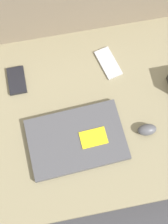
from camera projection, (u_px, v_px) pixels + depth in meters
name	position (u px, v px, depth m)	size (l,w,h in m)	color
ground_plane	(84.00, 126.00, 1.25)	(8.00, 8.00, 0.00)	#38383D
couch_seat	(84.00, 120.00, 1.18)	(1.10, 0.68, 0.15)	#847A5B
laptop	(77.00, 140.00, 1.06)	(0.34, 0.23, 0.03)	#47474C
computer_mouse	(147.00, 130.00, 1.07)	(0.07, 0.04, 0.04)	#4C4C51
phone_silver	(108.00, 63.00, 1.17)	(0.09, 0.14, 0.01)	#B7B7BC
phone_black	(17.00, 80.00, 1.14)	(0.06, 0.11, 0.01)	black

